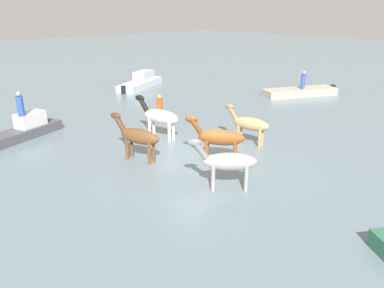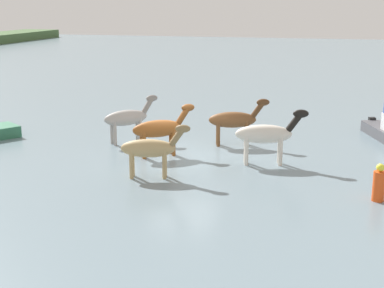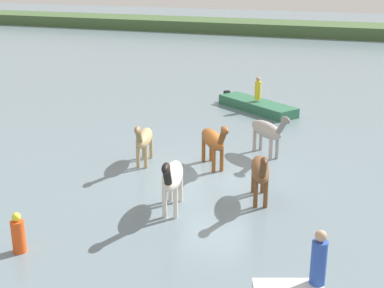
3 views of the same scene
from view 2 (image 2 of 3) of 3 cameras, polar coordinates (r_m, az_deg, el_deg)
The scene contains 7 objects.
ground_plane at distance 21.10m, azimuth -0.88°, elevation -1.20°, with size 140.61×140.61×0.00m, color slate.
horse_lead at distance 18.30m, azimuth -4.30°, elevation -0.47°, with size 0.93×2.34×1.81m.
horse_mid_herd at distance 20.83m, azimuth -3.34°, elevation 1.59°, with size 1.79×2.21×1.93m.
horse_rear_stallion at distance 22.45m, azimuth 4.41°, elevation 2.49°, with size 1.09×2.45×1.91m.
horse_pinto_flank at distance 19.89m, azimuth 7.65°, elevation 1.00°, with size 1.04×2.60×2.01m.
horse_dun_straggler at distance 22.98m, azimuth -6.63°, elevation 2.70°, with size 2.02×1.97×1.90m.
buoy_channel_marker at distance 17.15m, azimuth 18.69°, elevation -3.95°, with size 0.36×0.36×1.14m.
Camera 2 is at (-19.56, -5.49, 5.72)m, focal length 51.80 mm.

